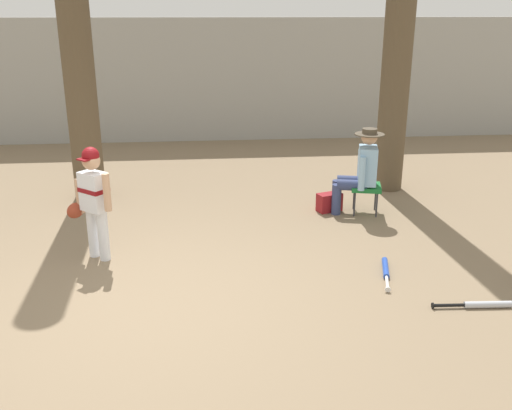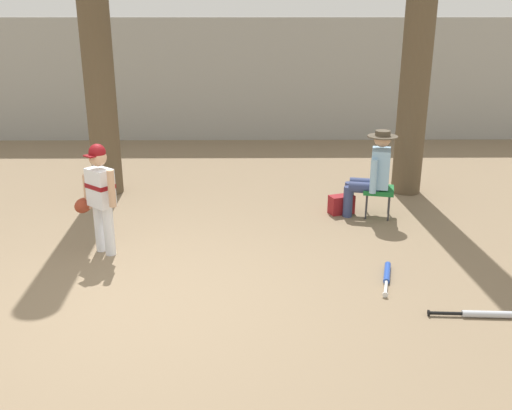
% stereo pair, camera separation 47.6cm
% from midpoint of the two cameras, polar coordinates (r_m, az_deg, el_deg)
% --- Properties ---
extents(ground_plane, '(60.00, 60.00, 0.00)m').
position_cam_midpoint_polar(ground_plane, '(5.72, -8.60, -9.54)').
color(ground_plane, '#7F6B51').
extents(concrete_back_wall, '(18.00, 0.36, 2.56)m').
position_cam_midpoint_polar(concrete_back_wall, '(12.52, -4.27, 12.40)').
color(concrete_back_wall, '#9E9E99').
rests_on(concrete_back_wall, ground).
extents(tree_near_player, '(0.77, 0.77, 5.99)m').
position_cam_midpoint_polar(tree_near_player, '(8.74, -14.38, 17.61)').
color(tree_near_player, brown).
rests_on(tree_near_player, ground).
extents(tree_behind_spectator, '(0.70, 0.70, 6.01)m').
position_cam_midpoint_polar(tree_behind_spectator, '(8.89, 17.75, 17.71)').
color(tree_behind_spectator, brown).
rests_on(tree_behind_spectator, ground).
extents(young_ballplayer, '(0.58, 0.42, 1.31)m').
position_cam_midpoint_polar(young_ballplayer, '(6.64, -13.45, 1.23)').
color(young_ballplayer, white).
rests_on(young_ballplayer, ground).
extents(folding_stool, '(0.48, 0.48, 0.41)m').
position_cam_midpoint_polar(folding_stool, '(7.98, 13.87, 1.34)').
color(folding_stool, '#196B2D').
rests_on(folding_stool, ground).
extents(seated_spectator, '(0.68, 0.54, 1.20)m').
position_cam_midpoint_polar(seated_spectator, '(7.90, 13.31, 3.30)').
color(seated_spectator, navy).
rests_on(seated_spectator, ground).
extents(handbag_beside_stool, '(0.38, 0.28, 0.26)m').
position_cam_midpoint_polar(handbag_beside_stool, '(8.07, 10.23, 0.04)').
color(handbag_beside_stool, maroon).
rests_on(handbag_beside_stool, ground).
extents(bat_blue_youth, '(0.25, 0.73, 0.07)m').
position_cam_midpoint_polar(bat_blue_youth, '(6.31, 15.13, -6.83)').
color(bat_blue_youth, '#2347AD').
rests_on(bat_blue_youth, ground).
extents(bat_aluminum_silver, '(0.78, 0.10, 0.07)m').
position_cam_midpoint_polar(bat_aluminum_silver, '(5.85, 23.79, -10.02)').
color(bat_aluminum_silver, '#B7BCC6').
rests_on(bat_aluminum_silver, ground).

